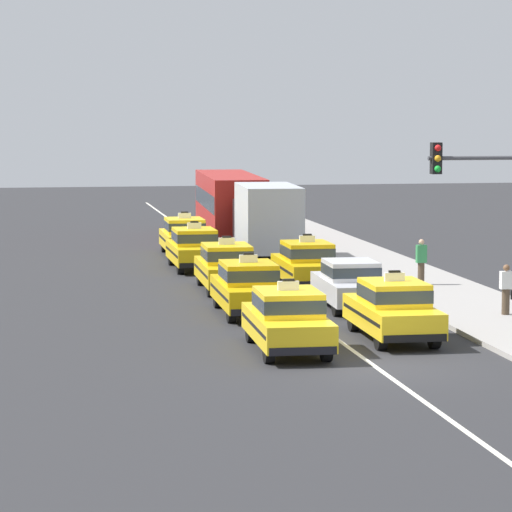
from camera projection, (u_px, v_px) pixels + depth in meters
ground_plane at (374, 366)px, 32.53m from camera, size 160.00×160.00×0.00m
lane_stripe_left_right at (241, 271)px, 52.10m from camera, size 0.14×80.00×0.01m
sidewalk_curb at (413, 281)px, 48.19m from camera, size 4.00×90.00×0.15m
taxi_left_nearest at (288, 319)px, 34.37m from camera, size 1.93×4.60×1.96m
taxi_left_second at (248, 287)px, 40.67m from camera, size 1.89×4.59×1.96m
taxi_left_third at (226, 266)px, 46.15m from camera, size 1.91×4.60×1.96m
taxi_left_fourth at (194, 248)px, 52.40m from camera, size 1.83×4.56×1.96m
taxi_left_fifth at (184, 236)px, 57.45m from camera, size 1.85×4.57×1.96m
taxi_right_nearest at (393, 309)px, 36.19m from camera, size 1.88×4.59×1.96m
sedan_right_second at (350, 283)px, 41.84m from camera, size 1.89×4.35×1.58m
taxi_right_third at (307, 263)px, 46.98m from camera, size 1.87×4.58×1.96m
box_truck_right_fourth at (266, 219)px, 55.31m from camera, size 2.60×7.08×3.27m
bus_right_fifth at (229, 203)px, 64.92m from camera, size 3.10×11.32×3.22m
pedestrian_mid_block at (421, 262)px, 46.65m from camera, size 0.36×0.24×1.64m
pedestrian_by_storefront at (506, 290)px, 39.76m from camera, size 0.47×0.24×1.54m
traffic_light_pole at (500, 214)px, 31.80m from camera, size 2.87×0.33×5.58m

